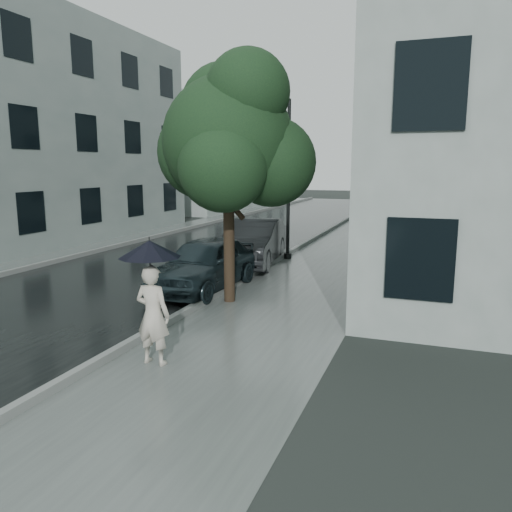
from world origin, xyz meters
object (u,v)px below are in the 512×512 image
at_px(street_tree, 230,140).
at_px(car_far, 253,242).
at_px(lamp_post, 285,168).
at_px(pedestrian, 153,315).
at_px(car_near, 205,263).

height_order(street_tree, car_far, street_tree).
xyz_separation_m(lamp_post, car_far, (-0.66, -1.38, -2.44)).
height_order(pedestrian, street_tree, street_tree).
bearing_deg(car_far, pedestrian, -88.60).
bearing_deg(car_near, street_tree, -33.21).
relative_size(pedestrian, car_far, 0.37).
xyz_separation_m(pedestrian, street_tree, (-0.36, 4.16, 3.02)).
bearing_deg(lamp_post, street_tree, -90.35).
height_order(pedestrian, lamp_post, lamp_post).
height_order(lamp_post, car_near, lamp_post).
distance_m(street_tree, car_far, 5.54).
distance_m(pedestrian, car_near, 5.16).
bearing_deg(car_far, street_tree, -84.38).
height_order(pedestrian, car_near, pedestrian).
distance_m(street_tree, lamp_post, 5.88).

